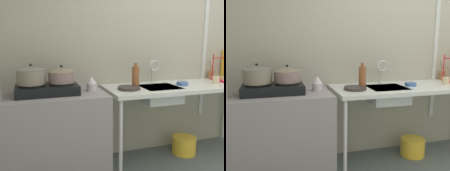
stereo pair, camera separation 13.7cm
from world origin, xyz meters
TOP-DOWN VIEW (x-y plane):
  - wall_back at (0.00, 1.48)m, footprint 5.27×0.10m
  - wall_metal_strip at (0.37, 1.42)m, footprint 0.05×0.01m
  - counter_concrete at (-1.62, 1.13)m, footprint 1.17×0.61m
  - counter_sink at (-0.11, 1.13)m, footprint 1.75×0.61m
  - stove at (-1.57, 1.13)m, footprint 0.56×0.34m
  - pot_on_left_burner at (-1.71, 1.13)m, footprint 0.26×0.26m
  - pot_on_right_burner at (-1.44, 1.13)m, footprint 0.25×0.25m
  - percolator at (-1.15, 1.14)m, footprint 0.10×0.10m
  - sink_basin at (-0.42, 1.12)m, footprint 0.39×0.36m
  - faucet at (-0.40, 1.28)m, footprint 0.13×0.07m
  - frying_pan at (-0.78, 1.09)m, footprint 0.23×0.23m
  - cup_by_rack at (0.28, 1.08)m, footprint 0.08×0.08m
  - small_bowl_on_drainboard at (-0.14, 1.12)m, footprint 0.12×0.12m
  - bottle_by_sink at (-0.68, 1.16)m, footprint 0.08×0.08m
  - utensil_jar at (0.45, 1.38)m, footprint 0.08×0.07m
  - bucket_on_floor at (-0.03, 1.17)m, footprint 0.27×0.27m

SIDE VIEW (x-z plane):
  - bucket_on_floor at x=-0.03m, z-range 0.00..0.20m
  - counter_concrete at x=-1.62m, z-range 0.00..0.84m
  - sink_basin at x=-0.42m, z-range 0.68..0.84m
  - counter_sink at x=-0.11m, z-range 0.36..1.20m
  - frying_pan at x=-0.78m, z-range 0.84..0.87m
  - small_bowl_on_drainboard at x=-0.14m, z-range 0.84..0.88m
  - cup_by_rack at x=0.28m, z-range 0.84..0.92m
  - stove at x=-1.57m, z-range 0.84..0.94m
  - utensil_jar at x=0.45m, z-range 0.78..1.01m
  - percolator at x=-1.15m, z-range 0.84..0.98m
  - bottle_by_sink at x=-0.68m, z-range 0.83..1.08m
  - pot_on_right_burner at x=-1.44m, z-range 0.93..1.10m
  - faucet at x=-0.40m, z-range 0.89..1.16m
  - pot_on_left_burner at x=-1.71m, z-range 0.93..1.11m
  - wall_back at x=0.00m, z-range 0.00..2.46m
  - wall_metal_strip at x=0.37m, z-range 0.37..2.34m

